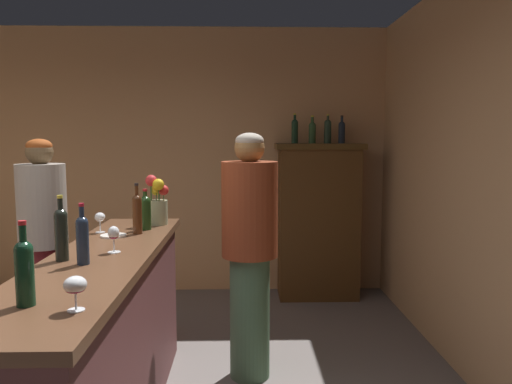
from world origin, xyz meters
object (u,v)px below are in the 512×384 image
object	(u,v)px
bar_counter	(103,348)
wine_bottle_riesling	(82,237)
wine_bottle_syrah	(145,211)
flower_arrangement	(157,202)
cheese_plate	(114,236)
wine_bottle_merlot	(24,269)
wine_glass_rear	(75,286)
display_bottle_midright	(342,131)
bartender	(250,246)
wine_bottle_malbec	(137,212)
wine_glass_front	(114,235)
display_bottle_left	(295,130)
display_cabinet	(318,218)
wine_glass_mid	(100,218)
wine_bottle_pinot	(61,232)
display_bottle_midleft	(312,131)
patron_redhead	(43,237)
display_bottle_center	(328,130)

from	to	relation	value
bar_counter	wine_bottle_riesling	xyz separation A→B (m)	(-0.03, -0.20, 0.66)
wine_bottle_syrah	flower_arrangement	bearing A→B (deg)	77.35
cheese_plate	wine_bottle_merlot	bearing A→B (deg)	-89.24
wine_bottle_merlot	wine_glass_rear	distance (m)	0.22
display_bottle_midright	bartender	world-z (taller)	display_bottle_midright
bar_counter	bartender	bearing A→B (deg)	41.88
wine_bottle_malbec	display_bottle_midright	xyz separation A→B (m)	(1.72, 1.91, 0.56)
wine_glass_front	wine_glass_rear	xyz separation A→B (m)	(0.10, -0.93, -0.01)
display_bottle_midright	display_bottle_left	bearing A→B (deg)	-180.00
display_cabinet	wine_glass_mid	world-z (taller)	display_cabinet
display_cabinet	wine_bottle_pinot	xyz separation A→B (m)	(-1.72, -2.62, 0.36)
wine_bottle_merlot	cheese_plate	xyz separation A→B (m)	(-0.02, 1.32, -0.13)
display_bottle_midleft	bartender	xyz separation A→B (m)	(-0.67, -1.77, -0.81)
wine_bottle_malbec	flower_arrangement	size ratio (longest dim) A/B	0.92
cheese_plate	patron_redhead	bearing A→B (deg)	137.75
wine_bottle_syrah	wine_bottle_pinot	distance (m)	0.91
wine_bottle_syrah	wine_glass_front	size ratio (longest dim) A/B	1.91
wine_bottle_syrah	cheese_plate	size ratio (longest dim) A/B	1.72
wine_bottle_pinot	wine_bottle_syrah	bearing A→B (deg)	73.49
wine_glass_front	bartender	xyz separation A→B (m)	(0.75, 0.67, -0.21)
wine_bottle_riesling	flower_arrangement	size ratio (longest dim) A/B	0.84
wine_glass_rear	display_bottle_midleft	distance (m)	3.68
wine_bottle_malbec	display_bottle_midleft	distance (m)	2.44
wine_bottle_riesling	wine_glass_rear	size ratio (longest dim) A/B	2.38
display_bottle_left	display_bottle_midright	world-z (taller)	display_bottle_left
wine_glass_rear	display_bottle_center	distance (m)	3.74
wine_bottle_riesling	display_bottle_center	bearing A→B (deg)	58.26
wine_bottle_malbec	display_bottle_center	world-z (taller)	display_bottle_center
display_bottle_left	display_bottle_midright	size ratio (longest dim) A/B	1.07
display_bottle_center	flower_arrangement	bearing A→B (deg)	-134.09
display_cabinet	display_bottle_center	distance (m)	0.92
wine_bottle_syrah	patron_redhead	distance (m)	0.99
display_bottle_left	wine_bottle_pinot	bearing A→B (deg)	-119.13
wine_glass_rear	cheese_plate	distance (m)	1.40
wine_glass_front	display_bottle_midleft	bearing A→B (deg)	59.78
display_bottle_center	bar_counter	bearing A→B (deg)	-123.27
wine_bottle_malbec	wine_bottle_merlot	world-z (taller)	wine_bottle_malbec
wine_bottle_merlot	display_bottle_center	world-z (taller)	display_bottle_center
wine_glass_mid	display_bottle_center	size ratio (longest dim) A/B	0.45
wine_bottle_syrah	cheese_plate	distance (m)	0.31
display_bottle_left	bartender	world-z (taller)	display_bottle_left
wine_bottle_merlot	wine_bottle_riesling	xyz separation A→B (m)	(0.02, 0.62, -0.00)
display_bottle_center	patron_redhead	world-z (taller)	display_bottle_center
display_cabinet	display_bottle_left	size ratio (longest dim) A/B	5.30
display_cabinet	wine_bottle_syrah	world-z (taller)	display_cabinet
display_cabinet	bartender	size ratio (longest dim) A/B	0.95
wine_glass_mid	display_bottle_midleft	distance (m)	2.57
wine_bottle_pinot	wine_glass_rear	bearing A→B (deg)	-66.90
wine_glass_rear	patron_redhead	distance (m)	2.24
display_bottle_midleft	wine_bottle_syrah	bearing A→B (deg)	-128.31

